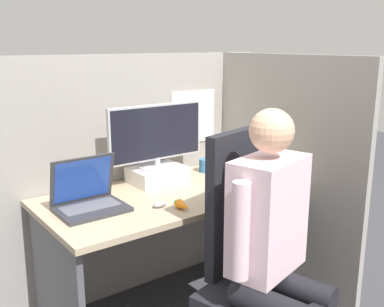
{
  "coord_description": "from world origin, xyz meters",
  "views": [
    {
      "loc": [
        -1.28,
        -1.57,
        1.52
      ],
      "look_at": [
        0.03,
        0.18,
        0.98
      ],
      "focal_mm": 42.0,
      "sensor_mm": 36.0,
      "label": 1
    }
  ],
  "objects_px": {
    "monitor": "(157,136)",
    "laptop": "(89,200)",
    "paper_box": "(158,175)",
    "office_chair": "(252,261)",
    "stapler": "(257,171)",
    "person": "(276,244)",
    "coffee_mug": "(206,165)",
    "carrot_toy": "(184,206)"
  },
  "relations": [
    {
      "from": "monitor",
      "to": "person",
      "type": "relative_size",
      "value": 0.47
    },
    {
      "from": "paper_box",
      "to": "stapler",
      "type": "height_order",
      "value": "paper_box"
    },
    {
      "from": "laptop",
      "to": "coffee_mug",
      "type": "height_order",
      "value": "laptop"
    },
    {
      "from": "monitor",
      "to": "paper_box",
      "type": "bearing_deg",
      "value": -90.0
    },
    {
      "from": "paper_box",
      "to": "monitor",
      "type": "relative_size",
      "value": 0.51
    },
    {
      "from": "monitor",
      "to": "stapler",
      "type": "distance_m",
      "value": 0.67
    },
    {
      "from": "monitor",
      "to": "person",
      "type": "xyz_separation_m",
      "value": [
        -0.08,
        -1.0,
        -0.26
      ]
    },
    {
      "from": "coffee_mug",
      "to": "monitor",
      "type": "bearing_deg",
      "value": 179.51
    },
    {
      "from": "paper_box",
      "to": "office_chair",
      "type": "height_order",
      "value": "office_chair"
    },
    {
      "from": "office_chair",
      "to": "carrot_toy",
      "type": "bearing_deg",
      "value": 107.72
    },
    {
      "from": "stapler",
      "to": "person",
      "type": "height_order",
      "value": "person"
    },
    {
      "from": "stapler",
      "to": "carrot_toy",
      "type": "distance_m",
      "value": 0.74
    },
    {
      "from": "person",
      "to": "laptop",
      "type": "bearing_deg",
      "value": 117.63
    },
    {
      "from": "stapler",
      "to": "person",
      "type": "relative_size",
      "value": 0.1
    },
    {
      "from": "stapler",
      "to": "carrot_toy",
      "type": "xyz_separation_m",
      "value": [
        -0.71,
        -0.22,
        -0.0
      ]
    },
    {
      "from": "carrot_toy",
      "to": "office_chair",
      "type": "height_order",
      "value": "office_chair"
    },
    {
      "from": "paper_box",
      "to": "carrot_toy",
      "type": "distance_m",
      "value": 0.49
    },
    {
      "from": "laptop",
      "to": "office_chair",
      "type": "bearing_deg",
      "value": -53.63
    },
    {
      "from": "stapler",
      "to": "coffee_mug",
      "type": "distance_m",
      "value": 0.32
    },
    {
      "from": "laptop",
      "to": "paper_box",
      "type": "bearing_deg",
      "value": 19.48
    },
    {
      "from": "laptop",
      "to": "person",
      "type": "distance_m",
      "value": 0.93
    },
    {
      "from": "paper_box",
      "to": "person",
      "type": "xyz_separation_m",
      "value": [
        -0.08,
        -1.0,
        -0.03
      ]
    },
    {
      "from": "monitor",
      "to": "office_chair",
      "type": "bearing_deg",
      "value": -92.28
    },
    {
      "from": "paper_box",
      "to": "stapler",
      "type": "relative_size",
      "value": 2.53
    },
    {
      "from": "person",
      "to": "coffee_mug",
      "type": "bearing_deg",
      "value": 66.19
    },
    {
      "from": "monitor",
      "to": "laptop",
      "type": "height_order",
      "value": "monitor"
    },
    {
      "from": "paper_box",
      "to": "coffee_mug",
      "type": "height_order",
      "value": "paper_box"
    },
    {
      "from": "office_chair",
      "to": "person",
      "type": "distance_m",
      "value": 0.24
    },
    {
      "from": "carrot_toy",
      "to": "laptop",
      "type": "bearing_deg",
      "value": 141.59
    },
    {
      "from": "monitor",
      "to": "coffee_mug",
      "type": "distance_m",
      "value": 0.43
    },
    {
      "from": "laptop",
      "to": "monitor",
      "type": "bearing_deg",
      "value": 19.76
    },
    {
      "from": "paper_box",
      "to": "office_chair",
      "type": "distance_m",
      "value": 0.85
    },
    {
      "from": "coffee_mug",
      "to": "paper_box",
      "type": "bearing_deg",
      "value": 179.95
    },
    {
      "from": "coffee_mug",
      "to": "office_chair",
      "type": "bearing_deg",
      "value": -115.69
    },
    {
      "from": "laptop",
      "to": "coffee_mug",
      "type": "xyz_separation_m",
      "value": [
        0.87,
        0.18,
        -0.01
      ]
    },
    {
      "from": "paper_box",
      "to": "carrot_toy",
      "type": "xyz_separation_m",
      "value": [
        -0.15,
        -0.46,
        -0.02
      ]
    },
    {
      "from": "laptop",
      "to": "stapler",
      "type": "bearing_deg",
      "value": -3.69
    },
    {
      "from": "office_chair",
      "to": "person",
      "type": "relative_size",
      "value": 0.9
    },
    {
      "from": "laptop",
      "to": "person",
      "type": "bearing_deg",
      "value": -62.37
    },
    {
      "from": "person",
      "to": "coffee_mug",
      "type": "height_order",
      "value": "person"
    },
    {
      "from": "stapler",
      "to": "person",
      "type": "distance_m",
      "value": 0.99
    },
    {
      "from": "carrot_toy",
      "to": "monitor",
      "type": "bearing_deg",
      "value": 72.48
    }
  ]
}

